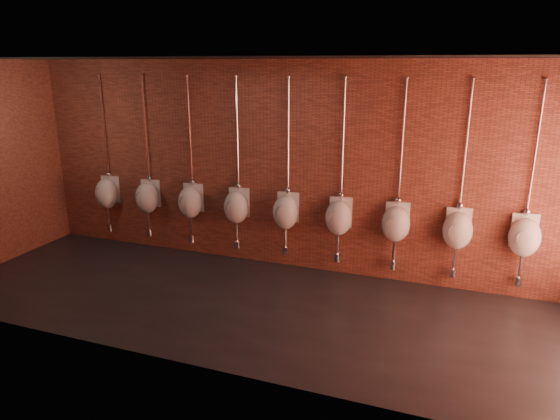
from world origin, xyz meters
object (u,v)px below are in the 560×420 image
Objects in this scene: urinal_0 at (107,193)px; urinal_6 at (396,223)px; urinal_7 at (458,229)px; urinal_2 at (190,201)px; urinal_8 at (524,236)px; urinal_3 at (236,206)px; urinal_5 at (339,217)px; urinal_1 at (147,197)px; urinal_4 at (286,211)px.

urinal_0 is 5.02m from urinal_6.
urinal_6 and urinal_7 have the same top height.
urinal_2 is 1.00× the size of urinal_8.
urinal_3 is at bearing 180.00° from urinal_6.
urinal_0 is at bearing 180.00° from urinal_5.
urinal_5 is at bearing 0.00° from urinal_0.
urinal_1 is 1.00× the size of urinal_3.
urinal_8 is (5.02, 0.00, 0.00)m from urinal_2.
urinal_8 is (6.70, 0.00, 0.00)m from urinal_0.
urinal_7 is at bearing 0.00° from urinal_3.
urinal_5 is (2.51, 0.00, 0.00)m from urinal_2.
urinal_7 is (1.67, 0.00, 0.00)m from urinal_5.
urinal_4 is 1.00× the size of urinal_5.
urinal_1 is (0.84, 0.00, 0.00)m from urinal_0.
urinal_0 and urinal_6 have the same top height.
urinal_1 is 1.00× the size of urinal_5.
urinal_6 is (0.84, 0.00, 0.00)m from urinal_5.
urinal_3 and urinal_8 have the same top height.
urinal_6 is (4.19, 0.00, 0.00)m from urinal_1.
urinal_3 is 0.84m from urinal_4.
urinal_3 is 2.51m from urinal_6.
urinal_0 is at bearing 180.00° from urinal_7.
urinal_0 is 1.00× the size of urinal_3.
urinal_4 is at bearing 0.00° from urinal_2.
urinal_7 is (2.51, 0.00, 0.00)m from urinal_4.
urinal_6 is (5.02, 0.00, 0.00)m from urinal_0.
urinal_5 is at bearing 0.00° from urinal_4.
urinal_2 is at bearing 180.00° from urinal_6.
urinal_6 and urinal_8 have the same top height.
urinal_2 is (1.67, 0.00, 0.00)m from urinal_0.
urinal_6 is at bearing 0.00° from urinal_5.
urinal_4 is (3.35, 0.00, 0.00)m from urinal_0.
urinal_3 is (2.51, 0.00, 0.00)m from urinal_0.
urinal_2 is 1.00× the size of urinal_7.
urinal_5 is at bearing 0.00° from urinal_3.
urinal_5 is (0.84, 0.00, 0.00)m from urinal_4.
urinal_3 and urinal_4 have the same top height.
urinal_7 is 1.00× the size of urinal_8.
urinal_0 and urinal_7 have the same top height.
urinal_0 is 1.67m from urinal_2.
urinal_5 and urinal_8 have the same top height.
urinal_2 and urinal_3 have the same top height.
urinal_1 is at bearing 180.00° from urinal_3.
urinal_2 and urinal_6 have the same top height.
urinal_2 is 3.35m from urinal_6.
urinal_3 is 1.00× the size of urinal_7.
urinal_8 is at bearing 0.00° from urinal_7.
urinal_2 is 0.84m from urinal_3.
urinal_3 is (0.84, 0.00, 0.00)m from urinal_2.
urinal_8 is at bearing 0.00° from urinal_0.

